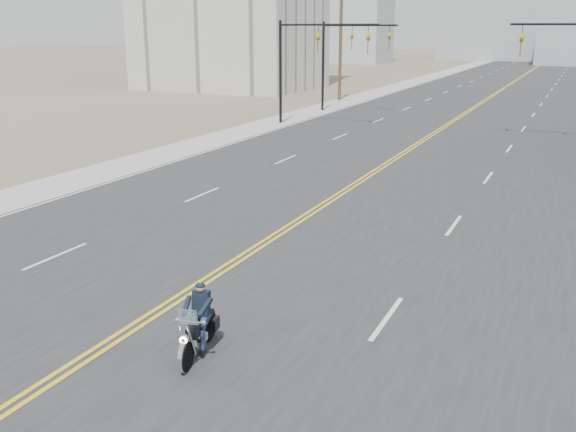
# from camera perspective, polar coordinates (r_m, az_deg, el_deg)

# --- Properties ---
(ground_plane) EXTENTS (400.00, 400.00, 0.00)m
(ground_plane) POSITION_cam_1_polar(r_m,az_deg,el_deg) (14.13, -16.52, -11.47)
(ground_plane) COLOR #776D56
(ground_plane) RESTS_ON ground
(road) EXTENTS (20.00, 200.00, 0.01)m
(road) POSITION_cam_1_polar(r_m,az_deg,el_deg) (79.93, 18.86, 10.83)
(road) COLOR #303033
(road) RESTS_ON ground
(sidewalk_left) EXTENTS (3.00, 200.00, 0.01)m
(sidewalk_left) POSITION_cam_1_polar(r_m,az_deg,el_deg) (81.96, 10.71, 11.52)
(sidewalk_left) COLOR #A5A5A0
(sidewalk_left) RESTS_ON ground
(traffic_mast_left) EXTENTS (7.10, 0.26, 7.00)m
(traffic_mast_left) POSITION_cam_1_polar(r_m,az_deg,el_deg) (44.82, 1.73, 14.38)
(traffic_mast_left) COLOR black
(traffic_mast_left) RESTS_ON ground
(traffic_mast_far) EXTENTS (6.10, 0.26, 7.00)m
(traffic_mast_far) POSITION_cam_1_polar(r_m,az_deg,el_deg) (52.38, 4.93, 14.53)
(traffic_mast_far) COLOR black
(traffic_mast_far) RESTS_ON ground
(utility_pole_left) EXTENTS (2.20, 0.30, 10.50)m
(utility_pole_left) POSITION_cam_1_polar(r_m,az_deg,el_deg) (60.98, 4.69, 15.34)
(utility_pole_left) COLOR brown
(utility_pole_left) RESTS_ON ground
(haze_bldg_a) EXTENTS (14.00, 12.00, 22.00)m
(haze_bldg_a) POSITION_cam_1_polar(r_m,az_deg,el_deg) (131.71, 5.70, 18.20)
(haze_bldg_a) COLOR #B7BCC6
(haze_bldg_a) RESTS_ON ground
(haze_bldg_f) EXTENTS (12.00, 12.00, 16.00)m
(haze_bldg_f) POSITION_cam_1_polar(r_m,az_deg,el_deg) (151.04, 2.02, 16.87)
(haze_bldg_f) COLOR #ADB2B7
(haze_bldg_f) RESTS_ON ground
(motorcyclist) EXTENTS (1.20, 2.03, 1.48)m
(motorcyclist) POSITION_cam_1_polar(r_m,az_deg,el_deg) (13.26, -8.07, -9.25)
(motorcyclist) COLOR black
(motorcyclist) RESTS_ON ground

